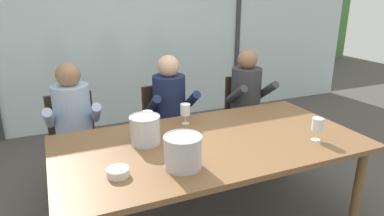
{
  "coord_description": "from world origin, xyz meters",
  "views": [
    {
      "loc": [
        -1.06,
        -2.11,
        1.79
      ],
      "look_at": [
        0.0,
        0.35,
        0.88
      ],
      "focal_mm": 32.16,
      "sensor_mm": 36.0,
      "label": 1
    }
  ],
  "objects_px": {
    "chair_center": "(246,110)",
    "person_pale_blue_shirt": "(74,123)",
    "chair_left_of_center": "(167,122)",
    "person_navy_polo": "(172,109)",
    "wine_glass_center_pour": "(185,110)",
    "ice_bucket_primary": "(183,151)",
    "ice_bucket_secondary": "(145,129)",
    "tasting_bowl": "(118,172)",
    "dining_table": "(210,148)",
    "wine_glass_by_left_taster": "(317,125)",
    "chair_near_curtain": "(74,135)",
    "wine_glass_near_bucket": "(148,118)",
    "person_charcoal_jacket": "(250,99)"
  },
  "relations": [
    {
      "from": "chair_center",
      "to": "person_pale_blue_shirt",
      "type": "relative_size",
      "value": 0.74
    },
    {
      "from": "chair_center",
      "to": "chair_left_of_center",
      "type": "bearing_deg",
      "value": -176.75
    },
    {
      "from": "person_navy_polo",
      "to": "wine_glass_center_pour",
      "type": "xyz_separation_m",
      "value": [
        -0.04,
        -0.46,
        0.14
      ]
    },
    {
      "from": "person_navy_polo",
      "to": "wine_glass_center_pour",
      "type": "relative_size",
      "value": 7.0
    },
    {
      "from": "chair_left_of_center",
      "to": "ice_bucket_primary",
      "type": "relative_size",
      "value": 3.65
    },
    {
      "from": "ice_bucket_secondary",
      "to": "tasting_bowl",
      "type": "distance_m",
      "value": 0.49
    },
    {
      "from": "dining_table",
      "to": "wine_glass_by_left_taster",
      "type": "relative_size",
      "value": 13.11
    },
    {
      "from": "dining_table",
      "to": "ice_bucket_primary",
      "type": "bearing_deg",
      "value": -139.04
    },
    {
      "from": "chair_near_curtain",
      "to": "tasting_bowl",
      "type": "xyz_separation_m",
      "value": [
        0.16,
        -1.26,
        0.22
      ]
    },
    {
      "from": "person_pale_blue_shirt",
      "to": "ice_bucket_primary",
      "type": "bearing_deg",
      "value": -61.24
    },
    {
      "from": "ice_bucket_primary",
      "to": "tasting_bowl",
      "type": "xyz_separation_m",
      "value": [
        -0.4,
        0.05,
        -0.09
      ]
    },
    {
      "from": "chair_left_of_center",
      "to": "chair_center",
      "type": "distance_m",
      "value": 0.94
    },
    {
      "from": "wine_glass_center_pour",
      "to": "chair_near_curtain",
      "type": "bearing_deg",
      "value": 144.62
    },
    {
      "from": "chair_left_of_center",
      "to": "person_pale_blue_shirt",
      "type": "xyz_separation_m",
      "value": [
        -0.89,
        -0.12,
        0.17
      ]
    },
    {
      "from": "ice_bucket_primary",
      "to": "tasting_bowl",
      "type": "distance_m",
      "value": 0.42
    },
    {
      "from": "dining_table",
      "to": "chair_center",
      "type": "distance_m",
      "value": 1.36
    },
    {
      "from": "chair_near_curtain",
      "to": "wine_glass_by_left_taster",
      "type": "height_order",
      "value": "wine_glass_by_left_taster"
    },
    {
      "from": "person_pale_blue_shirt",
      "to": "ice_bucket_primary",
      "type": "relative_size",
      "value": 4.95
    },
    {
      "from": "chair_near_curtain",
      "to": "wine_glass_center_pour",
      "type": "bearing_deg",
      "value": -41.14
    },
    {
      "from": "chair_left_of_center",
      "to": "ice_bucket_primary",
      "type": "height_order",
      "value": "ice_bucket_primary"
    },
    {
      "from": "person_pale_blue_shirt",
      "to": "wine_glass_by_left_taster",
      "type": "height_order",
      "value": "person_pale_blue_shirt"
    },
    {
      "from": "dining_table",
      "to": "chair_center",
      "type": "bearing_deg",
      "value": 46.59
    },
    {
      "from": "dining_table",
      "to": "wine_glass_near_bucket",
      "type": "xyz_separation_m",
      "value": [
        -0.38,
        0.35,
        0.18
      ]
    },
    {
      "from": "person_navy_polo",
      "to": "ice_bucket_primary",
      "type": "relative_size",
      "value": 4.95
    },
    {
      "from": "chair_center",
      "to": "person_pale_blue_shirt",
      "type": "height_order",
      "value": "person_pale_blue_shirt"
    },
    {
      "from": "ice_bucket_primary",
      "to": "wine_glass_center_pour",
      "type": "distance_m",
      "value": 0.76
    },
    {
      "from": "person_pale_blue_shirt",
      "to": "ice_bucket_secondary",
      "type": "bearing_deg",
      "value": -55.03
    },
    {
      "from": "tasting_bowl",
      "to": "person_pale_blue_shirt",
      "type": "bearing_deg",
      "value": 98.23
    },
    {
      "from": "person_navy_polo",
      "to": "ice_bucket_secondary",
      "type": "height_order",
      "value": "person_navy_polo"
    },
    {
      "from": "person_charcoal_jacket",
      "to": "wine_glass_near_bucket",
      "type": "xyz_separation_m",
      "value": [
        -1.27,
        -0.51,
        0.14
      ]
    },
    {
      "from": "wine_glass_center_pour",
      "to": "person_pale_blue_shirt",
      "type": "bearing_deg",
      "value": 152.13
    },
    {
      "from": "dining_table",
      "to": "chair_near_curtain",
      "type": "height_order",
      "value": "chair_near_curtain"
    },
    {
      "from": "dining_table",
      "to": "person_navy_polo",
      "type": "bearing_deg",
      "value": 89.62
    },
    {
      "from": "tasting_bowl",
      "to": "wine_glass_center_pour",
      "type": "relative_size",
      "value": 0.79
    },
    {
      "from": "tasting_bowl",
      "to": "person_navy_polo",
      "type": "bearing_deg",
      "value": 55.81
    },
    {
      "from": "wine_glass_near_bucket",
      "to": "chair_near_curtain",
      "type": "bearing_deg",
      "value": 127.96
    },
    {
      "from": "chair_center",
      "to": "person_navy_polo",
      "type": "xyz_separation_m",
      "value": [
        -0.93,
        -0.13,
        0.17
      ]
    },
    {
      "from": "person_charcoal_jacket",
      "to": "wine_glass_by_left_taster",
      "type": "relative_size",
      "value": 7.0
    },
    {
      "from": "chair_center",
      "to": "ice_bucket_secondary",
      "type": "distance_m",
      "value": 1.65
    },
    {
      "from": "chair_center",
      "to": "wine_glass_by_left_taster",
      "type": "height_order",
      "value": "wine_glass_by_left_taster"
    },
    {
      "from": "person_pale_blue_shirt",
      "to": "wine_glass_by_left_taster",
      "type": "relative_size",
      "value": 7.0
    },
    {
      "from": "dining_table",
      "to": "wine_glass_by_left_taster",
      "type": "bearing_deg",
      "value": -22.22
    },
    {
      "from": "chair_near_curtain",
      "to": "person_charcoal_jacket",
      "type": "xyz_separation_m",
      "value": [
        1.79,
        -0.15,
        0.17
      ]
    },
    {
      "from": "chair_near_curtain",
      "to": "person_pale_blue_shirt",
      "type": "height_order",
      "value": "person_pale_blue_shirt"
    },
    {
      "from": "person_navy_polo",
      "to": "tasting_bowl",
      "type": "relative_size",
      "value": 8.85
    },
    {
      "from": "wine_glass_center_pour",
      "to": "dining_table",
      "type": "bearing_deg",
      "value": -84.53
    },
    {
      "from": "dining_table",
      "to": "tasting_bowl",
      "type": "distance_m",
      "value": 0.79
    },
    {
      "from": "chair_center",
      "to": "ice_bucket_primary",
      "type": "xyz_separation_m",
      "value": [
        -1.27,
        -1.28,
        0.31
      ]
    },
    {
      "from": "chair_near_curtain",
      "to": "wine_glass_near_bucket",
      "type": "height_order",
      "value": "wine_glass_near_bucket"
    },
    {
      "from": "chair_center",
      "to": "person_navy_polo",
      "type": "bearing_deg",
      "value": -169.23
    }
  ]
}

